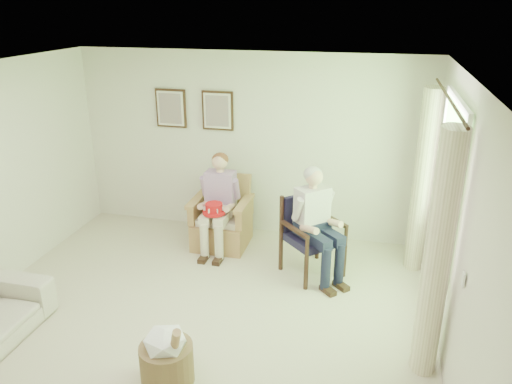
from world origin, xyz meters
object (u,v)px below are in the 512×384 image
person_wicker (219,197)px  person_dark (313,217)px  wicker_armchair (222,224)px  wood_armchair (314,231)px  hatbox (167,355)px  red_hat (214,209)px

person_wicker → person_dark: size_ratio=0.96×
wicker_armchair → person_dark: 1.54m
wood_armchair → wicker_armchair: bearing=118.0°
person_wicker → hatbox: 2.66m
red_hat → hatbox: 2.44m
wicker_armchair → wood_armchair: (1.33, -0.42, 0.23)m
person_dark → hatbox: person_dark is taller
wood_armchair → person_wicker: person_wicker is taller
person_wicker → hatbox: bearing=-82.7°
wood_armchair → red_hat: size_ratio=3.23×
red_hat → hatbox: red_hat is taller
person_wicker → person_dark: 1.41m
person_wicker → hatbox: person_wicker is taller
wicker_armchair → person_dark: person_dark is taller
wood_armchair → person_wicker: (-1.33, 0.29, 0.22)m
wood_armchair → person_dark: bearing=-134.5°
person_dark → red_hat: 1.36m
hatbox → person_wicker: bearing=97.4°
wood_armchair → red_hat: 1.34m
red_hat → person_dark: bearing=-10.4°
person_wicker → red_hat: 0.23m
wood_armchair → hatbox: (-0.99, -2.31, -0.26)m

